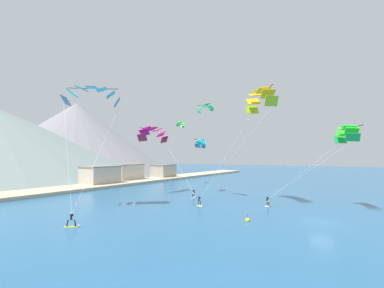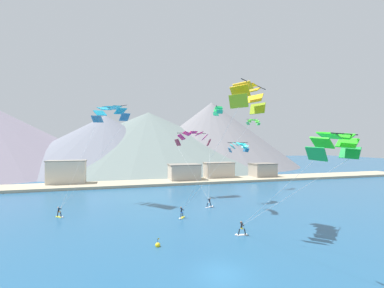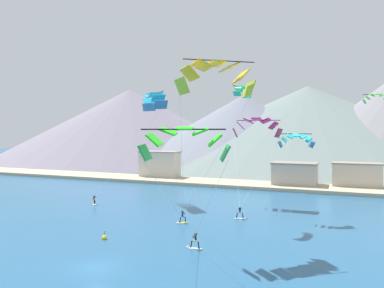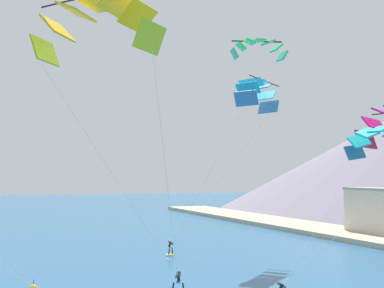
% 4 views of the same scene
% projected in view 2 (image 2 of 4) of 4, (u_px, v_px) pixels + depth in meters
% --- Properties ---
extents(ground_plane, '(400.00, 400.00, 0.00)m').
position_uv_depth(ground_plane, '(222.00, 274.00, 22.05)').
color(ground_plane, '#23567F').
extents(kitesurfer_near_lead, '(1.75, 0.62, 1.74)m').
position_uv_depth(kitesurfer_near_lead, '(240.00, 231.00, 31.46)').
color(kitesurfer_near_lead, white).
rests_on(kitesurfer_near_lead, ground).
extents(kitesurfer_near_trail, '(1.51, 1.52, 1.72)m').
position_uv_depth(kitesurfer_near_trail, '(60.00, 214.00, 39.19)').
color(kitesurfer_near_trail, yellow).
rests_on(kitesurfer_near_trail, ground).
extents(kitesurfer_mid_center, '(1.31, 1.66, 1.77)m').
position_uv_depth(kitesurfer_mid_center, '(181.00, 215.00, 38.67)').
color(kitesurfer_mid_center, yellow).
rests_on(kitesurfer_mid_center, ground).
extents(kitesurfer_far_left, '(1.78, 0.89, 1.78)m').
position_uv_depth(kitesurfer_far_left, '(210.00, 204.00, 45.54)').
color(kitesurfer_far_left, white).
rests_on(kitesurfer_far_left, ground).
extents(parafoil_kite_near_lead, '(6.79, 12.52, 10.96)m').
position_uv_depth(parafoil_kite_near_lead, '(335.00, 143.00, 22.22)').
color(parafoil_kite_near_lead, green).
extents(parafoil_kite_near_trail, '(10.74, 10.51, 17.10)m').
position_uv_depth(parafoil_kite_near_trail, '(110.00, 112.00, 47.91)').
color(parafoil_kite_near_trail, teal).
extents(parafoil_kite_mid_center, '(10.63, 11.13, 17.64)m').
position_uv_depth(parafoil_kite_mid_center, '(248.00, 95.00, 33.49)').
color(parafoil_kite_mid_center, '#A1BD1C').
extents(parafoil_kite_far_left, '(8.00, 11.74, 12.66)m').
position_uv_depth(parafoil_kite_far_left, '(193.00, 137.00, 55.26)').
color(parafoil_kite_far_left, maroon).
extents(parafoil_kite_distant_high_outer, '(4.22, 1.98, 1.56)m').
position_uv_depth(parafoil_kite_distant_high_outer, '(253.00, 121.00, 65.21)').
color(parafoil_kite_distant_high_outer, '#3EBA68').
extents(parafoil_kite_distant_low_drift, '(1.65, 3.82, 1.40)m').
position_uv_depth(parafoil_kite_distant_low_drift, '(218.00, 110.00, 43.73)').
color(parafoil_kite_distant_low_drift, '#31BA84').
extents(parafoil_kite_distant_mid_solo, '(4.76, 2.35, 1.99)m').
position_uv_depth(parafoil_kite_distant_mid_solo, '(239.00, 146.00, 49.79)').
color(parafoil_kite_distant_mid_solo, '#2A6995').
extents(race_marker_buoy, '(0.56, 0.56, 1.02)m').
position_uv_depth(race_marker_buoy, '(158.00, 245.00, 27.99)').
color(race_marker_buoy, yellow).
rests_on(race_marker_buoy, ground).
extents(shoreline_strip, '(180.00, 10.00, 0.70)m').
position_uv_depth(shoreline_strip, '(150.00, 183.00, 72.25)').
color(shoreline_strip, tan).
rests_on(shoreline_strip, ground).
extents(shore_building_harbour_front, '(9.56, 4.59, 5.47)m').
position_uv_depth(shore_building_harbour_front, '(219.00, 171.00, 81.95)').
color(shore_building_harbour_front, beige).
rests_on(shore_building_harbour_front, ground).
extents(shore_building_promenade_mid, '(9.26, 6.55, 5.30)m').
position_uv_depth(shore_building_promenade_mid, '(184.00, 173.00, 76.84)').
color(shore_building_promenade_mid, '#B7AD9E').
rests_on(shore_building_promenade_mid, ground).
extents(shore_building_quay_east, '(7.70, 6.31, 5.00)m').
position_uv_depth(shore_building_quay_east, '(262.00, 171.00, 84.39)').
color(shore_building_quay_east, '#A89E8E').
rests_on(shore_building_quay_east, ground).
extents(shore_building_quay_west, '(9.86, 4.44, 6.91)m').
position_uv_depth(shore_building_quay_west, '(67.00, 173.00, 69.00)').
color(shore_building_quay_west, beige).
rests_on(shore_building_quay_west, ground).
extents(mountain_peak_west_ridge, '(91.17, 91.17, 34.54)m').
position_uv_depth(mountain_peak_west_ridge, '(212.00, 134.00, 142.37)').
color(mountain_peak_west_ridge, gray).
rests_on(mountain_peak_west_ridge, ground).
extents(mountain_peak_central_summit, '(89.26, 89.26, 24.94)m').
position_uv_depth(mountain_peak_central_summit, '(106.00, 142.00, 121.42)').
color(mountain_peak_central_summit, slate).
rests_on(mountain_peak_central_summit, ground).
extents(mountain_peak_far_spur, '(128.75, 128.75, 28.60)m').
position_uv_depth(mountain_peak_far_spur, '(149.00, 139.00, 138.77)').
color(mountain_peak_far_spur, slate).
rests_on(mountain_peak_far_spur, ground).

